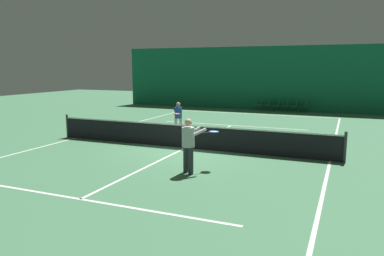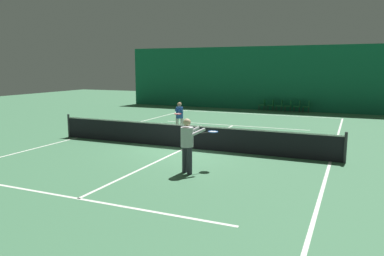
# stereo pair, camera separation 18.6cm
# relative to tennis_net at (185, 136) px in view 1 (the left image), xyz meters

# --- Properties ---
(ground_plane) EXTENTS (60.00, 60.00, 0.00)m
(ground_plane) POSITION_rel_tennis_net_xyz_m (0.00, 0.00, -0.51)
(ground_plane) COLOR #3D704C
(backdrop_curtain) EXTENTS (23.00, 0.12, 4.75)m
(backdrop_curtain) POSITION_rel_tennis_net_xyz_m (0.00, 14.72, 1.87)
(backdrop_curtain) COLOR #146042
(backdrop_curtain) RESTS_ON ground
(court_line_baseline_far) EXTENTS (11.00, 0.10, 0.00)m
(court_line_baseline_far) POSITION_rel_tennis_net_xyz_m (0.00, 11.90, -0.51)
(court_line_baseline_far) COLOR silver
(court_line_baseline_far) RESTS_ON ground
(court_line_service_far) EXTENTS (8.25, 0.10, 0.00)m
(court_line_service_far) POSITION_rel_tennis_net_xyz_m (0.00, 6.40, -0.51)
(court_line_service_far) COLOR silver
(court_line_service_far) RESTS_ON ground
(court_line_service_near) EXTENTS (8.25, 0.10, 0.00)m
(court_line_service_near) POSITION_rel_tennis_net_xyz_m (0.00, -6.40, -0.51)
(court_line_service_near) COLOR silver
(court_line_service_near) RESTS_ON ground
(court_line_sideline_left) EXTENTS (0.10, 23.80, 0.00)m
(court_line_sideline_left) POSITION_rel_tennis_net_xyz_m (-5.50, 0.00, -0.51)
(court_line_sideline_left) COLOR silver
(court_line_sideline_left) RESTS_ON ground
(court_line_sideline_right) EXTENTS (0.10, 23.80, 0.00)m
(court_line_sideline_right) POSITION_rel_tennis_net_xyz_m (5.50, 0.00, -0.51)
(court_line_sideline_right) COLOR silver
(court_line_sideline_right) RESTS_ON ground
(court_line_centre) EXTENTS (0.10, 12.80, 0.00)m
(court_line_centre) POSITION_rel_tennis_net_xyz_m (0.00, 0.00, -0.51)
(court_line_centre) COLOR silver
(court_line_centre) RESTS_ON ground
(tennis_net) EXTENTS (12.00, 0.10, 1.07)m
(tennis_net) POSITION_rel_tennis_net_xyz_m (0.00, 0.00, 0.00)
(tennis_net) COLOR black
(tennis_net) RESTS_ON ground
(player_near) EXTENTS (1.02, 1.35, 1.70)m
(player_near) POSITION_rel_tennis_net_xyz_m (1.57, -3.22, 0.48)
(player_near) COLOR #2D2D38
(player_near) RESTS_ON ground
(player_far) EXTENTS (0.78, 1.33, 1.53)m
(player_far) POSITION_rel_tennis_net_xyz_m (-1.66, 2.93, 0.38)
(player_far) COLOR beige
(player_far) RESTS_ON ground
(courtside_chair_0) EXTENTS (0.44, 0.44, 0.84)m
(courtside_chair_0) POSITION_rel_tennis_net_xyz_m (-0.14, 14.17, -0.03)
(courtside_chair_0) COLOR #2D2D2D
(courtside_chair_0) RESTS_ON ground
(courtside_chair_1) EXTENTS (0.44, 0.44, 0.84)m
(courtside_chair_1) POSITION_rel_tennis_net_xyz_m (0.50, 14.17, -0.03)
(courtside_chair_1) COLOR #2D2D2D
(courtside_chair_1) RESTS_ON ground
(courtside_chair_2) EXTENTS (0.44, 0.44, 0.84)m
(courtside_chair_2) POSITION_rel_tennis_net_xyz_m (1.14, 14.17, -0.03)
(courtside_chair_2) COLOR #2D2D2D
(courtside_chair_2) RESTS_ON ground
(courtside_chair_3) EXTENTS (0.44, 0.44, 0.84)m
(courtside_chair_3) POSITION_rel_tennis_net_xyz_m (1.77, 14.17, -0.03)
(courtside_chair_3) COLOR #2D2D2D
(courtside_chair_3) RESTS_ON ground
(courtside_chair_4) EXTENTS (0.44, 0.44, 0.84)m
(courtside_chair_4) POSITION_rel_tennis_net_xyz_m (2.41, 14.17, -0.03)
(courtside_chair_4) COLOR #2D2D2D
(courtside_chair_4) RESTS_ON ground
(courtside_chair_5) EXTENTS (0.44, 0.44, 0.84)m
(courtside_chair_5) POSITION_rel_tennis_net_xyz_m (3.04, 14.17, -0.03)
(courtside_chair_5) COLOR #2D2D2D
(courtside_chair_5) RESTS_ON ground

